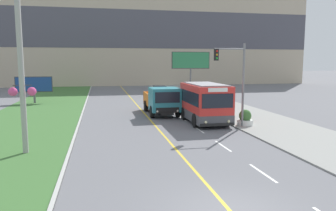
# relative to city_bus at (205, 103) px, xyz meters

# --- Properties ---
(lane_marking_centre) EXTENTS (2.88, 140.00, 0.01)m
(lane_marking_centre) POSITION_rel_city_bus_xyz_m (-3.61, -12.91, -1.54)
(lane_marking_centre) COLOR gold
(lane_marking_centre) RESTS_ON ground_plane
(apartment_block_background) EXTENTS (80.00, 8.04, 21.09)m
(apartment_block_background) POSITION_rel_city_bus_xyz_m (-3.96, 45.06, 9.00)
(apartment_block_background) COLOR #BCAD93
(apartment_block_background) RESTS_ON ground_plane
(city_bus) EXTENTS (2.71, 5.67, 3.05)m
(city_bus) POSITION_rel_city_bus_xyz_m (0.00, 0.00, 0.00)
(city_bus) COLOR red
(city_bus) RESTS_ON ground_plane
(dump_truck) EXTENTS (2.52, 6.56, 2.50)m
(dump_truck) POSITION_rel_city_bus_xyz_m (-2.53, 4.11, -0.26)
(dump_truck) COLOR black
(dump_truck) RESTS_ON ground_plane
(car_distant) EXTENTS (1.80, 4.30, 1.45)m
(car_distant) POSITION_rel_city_bus_xyz_m (0.16, 20.46, -0.86)
(car_distant) COLOR silver
(car_distant) RESTS_ON ground_plane
(utility_pole_near) EXTENTS (1.80, 0.44, 10.63)m
(utility_pole_near) POSITION_rel_city_bus_xyz_m (-11.74, -6.28, 3.46)
(utility_pole_near) COLOR #9E9E99
(utility_pole_near) RESTS_ON ground_plane
(traffic_light_mast) EXTENTS (2.28, 0.32, 5.98)m
(traffic_light_mast) POSITION_rel_city_bus_xyz_m (1.43, -2.28, 2.26)
(traffic_light_mast) COLOR slate
(traffic_light_mast) RESTS_ON ground_plane
(billboard_large) EXTENTS (5.55, 0.24, 6.14)m
(billboard_large) POSITION_rel_city_bus_xyz_m (4.91, 21.62, 3.18)
(billboard_large) COLOR #59595B
(billboard_large) RESTS_ON ground_plane
(billboard_small) EXTENTS (4.05, 0.24, 3.05)m
(billboard_small) POSITION_rel_city_bus_xyz_m (-15.26, 15.63, 0.55)
(billboard_small) COLOR #59595B
(billboard_small) RESTS_ON ground_plane
(planter_round_near) EXTENTS (1.13, 1.13, 1.16)m
(planter_round_near) POSITION_rel_city_bus_xyz_m (2.46, -1.92, -0.96)
(planter_round_near) COLOR silver
(planter_round_near) RESTS_ON sidewalk_right
(planter_round_second) EXTENTS (1.17, 1.17, 1.20)m
(planter_round_second) POSITION_rel_city_bus_xyz_m (2.50, 2.82, -0.95)
(planter_round_second) COLOR silver
(planter_round_second) RESTS_ON sidewalk_right
(planter_round_third) EXTENTS (1.08, 1.08, 1.13)m
(planter_round_third) POSITION_rel_city_bus_xyz_m (2.36, 7.55, -0.97)
(planter_round_third) COLOR silver
(planter_round_third) RESTS_ON sidewalk_right
(planter_round_far) EXTENTS (1.18, 1.18, 1.19)m
(planter_round_far) POSITION_rel_city_bus_xyz_m (2.45, 12.28, -0.95)
(planter_round_far) COLOR silver
(planter_round_far) RESTS_ON sidewalk_right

